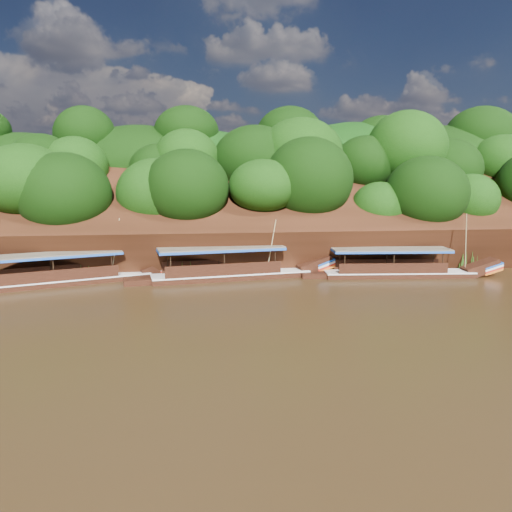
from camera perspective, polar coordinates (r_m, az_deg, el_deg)
The scene contains 6 objects.
ground at distance 32.44m, azimuth 1.16°, elevation -5.49°, with size 160.00×160.00×0.00m, color black.
riverbank at distance 54.34m, azimuth -2.36°, elevation 2.45°, with size 120.00×30.06×19.40m.
boat_0 at distance 42.89m, azimuth 16.96°, elevation -1.56°, with size 14.55×3.26×5.68m.
boat_1 at distance 40.39m, azimuth -1.78°, elevation -1.72°, with size 15.26×4.48×5.26m.
boat_2 at distance 40.93m, azimuth -20.00°, elevation -2.19°, with size 15.12×7.24×5.32m.
reeds at distance 41.18m, azimuth -5.42°, elevation -1.17°, with size 49.22×2.51×1.93m.
Camera 1 is at (-4.62, -31.05, 8.17)m, focal length 35.00 mm.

